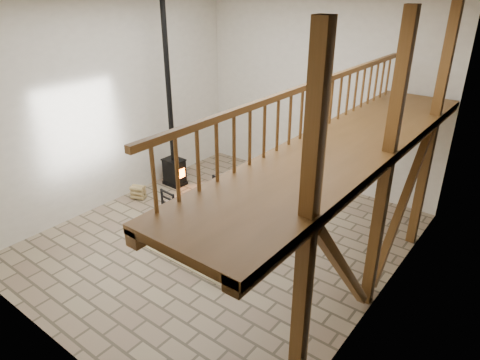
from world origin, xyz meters
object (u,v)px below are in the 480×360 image
Objects in this scene: wood_stove at (173,146)px; log_stack at (138,192)px; log_basket at (174,172)px; dining_table at (217,225)px.

wood_stove reaches higher than log_stack.
wood_stove is 1.01m from log_basket.
log_stack is at bearing 179.17° from dining_table.
dining_table is 0.48× the size of wood_stove.
log_stack is at bearing -84.02° from log_basket.
dining_table is 5.63× the size of log_stack.
dining_table is 4.13× the size of log_basket.
log_stack is (-0.13, -1.23, -0.96)m from wood_stove.
log_basket is at bearing 95.98° from log_stack.
log_basket reaches higher than log_stack.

